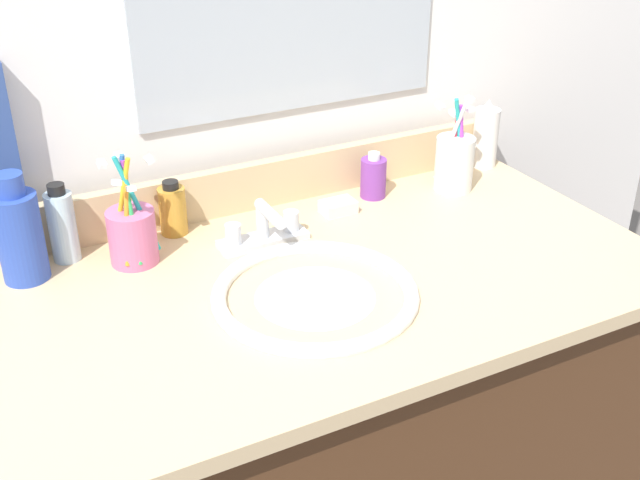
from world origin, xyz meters
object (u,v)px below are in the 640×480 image
(cup_white_ceramic, at_px, (454,162))
(soap_bar, at_px, (338,207))
(bottle_oil_amber, at_px, (173,210))
(cup_pink, at_px, (132,233))
(faucet, at_px, (264,230))
(bottle_cream_purple, at_px, (373,177))
(bottle_lotion_white, at_px, (486,136))
(bottle_gel_clear, at_px, (62,225))
(bottle_shampoo_blue, at_px, (19,234))

(cup_white_ceramic, bearing_deg, soap_bar, 177.74)
(bottle_oil_amber, relative_size, cup_pink, 0.52)
(faucet, relative_size, soap_bar, 2.50)
(bottle_cream_purple, bearing_deg, soap_bar, -161.16)
(faucet, xyz_separation_m, bottle_lotion_white, (0.56, 0.11, 0.04))
(bottle_cream_purple, bearing_deg, bottle_oil_amber, 175.49)
(bottle_lotion_white, xyz_separation_m, bottle_oil_amber, (-0.68, 0.01, -0.02))
(bottle_oil_amber, height_order, bottle_gel_clear, bottle_gel_clear)
(bottle_shampoo_blue, relative_size, cup_pink, 0.95)
(cup_white_ceramic, bearing_deg, bottle_gel_clear, 175.01)
(bottle_gel_clear, height_order, cup_pink, cup_pink)
(faucet, height_order, bottle_oil_amber, bottle_oil_amber)
(soap_bar, bearing_deg, faucet, -163.85)
(bottle_shampoo_blue, bearing_deg, soap_bar, -2.28)
(cup_pink, height_order, soap_bar, cup_pink)
(bottle_shampoo_blue, bearing_deg, bottle_cream_purple, 0.90)
(bottle_lotion_white, relative_size, cup_pink, 0.76)
(faucet, bearing_deg, bottle_oil_amber, 137.69)
(bottle_cream_purple, distance_m, cup_pink, 0.49)
(bottle_oil_amber, relative_size, cup_white_ceramic, 0.52)
(bottle_oil_amber, bearing_deg, soap_bar, -12.04)
(bottle_lotion_white, relative_size, bottle_cream_purple, 1.59)
(faucet, bearing_deg, bottle_gel_clear, 161.58)
(faucet, xyz_separation_m, bottle_gel_clear, (-0.32, 0.11, 0.04))
(faucet, xyz_separation_m, bottle_cream_purple, (0.27, 0.08, 0.01))
(soap_bar, bearing_deg, cup_pink, -179.17)
(soap_bar, bearing_deg, bottle_cream_purple, 18.84)
(bottle_shampoo_blue, distance_m, cup_pink, 0.17)
(bottle_shampoo_blue, xyz_separation_m, cup_pink, (0.17, -0.03, -0.03))
(bottle_cream_purple, xyz_separation_m, cup_white_ceramic, (0.16, -0.04, 0.02))
(bottle_oil_amber, bearing_deg, bottle_gel_clear, -177.39)
(bottle_shampoo_blue, bearing_deg, cup_pink, -9.35)
(bottle_shampoo_blue, bearing_deg, bottle_lotion_white, 2.20)
(faucet, relative_size, bottle_lotion_white, 1.09)
(bottle_lotion_white, xyz_separation_m, bottle_shampoo_blue, (-0.95, -0.04, 0.01))
(bottle_lotion_white, xyz_separation_m, bottle_gel_clear, (-0.88, -0.00, -0.00))
(faucet, height_order, bottle_cream_purple, bottle_cream_purple)
(bottle_lotion_white, bearing_deg, cup_pink, -175.26)
(bottle_oil_amber, xyz_separation_m, bottle_cream_purple, (0.40, -0.03, -0.01))
(bottle_gel_clear, distance_m, soap_bar, 0.50)
(faucet, bearing_deg, cup_pink, 168.38)
(cup_white_ceramic, distance_m, soap_bar, 0.26)
(bottle_oil_amber, distance_m, bottle_shampoo_blue, 0.27)
(bottle_gel_clear, height_order, bottle_shampoo_blue, bottle_shampoo_blue)
(bottle_gel_clear, relative_size, bottle_cream_purple, 1.50)
(bottle_cream_purple, relative_size, cup_white_ceramic, 0.48)
(bottle_lotion_white, relative_size, cup_white_ceramic, 0.76)
(bottle_cream_purple, bearing_deg, bottle_shampoo_blue, -179.10)
(faucet, bearing_deg, bottle_lotion_white, 11.03)
(bottle_lotion_white, bearing_deg, bottle_gel_clear, -179.77)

